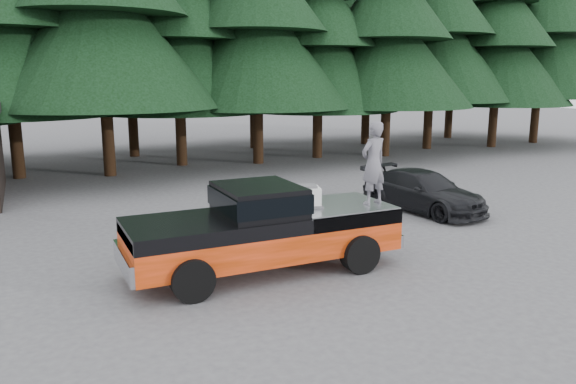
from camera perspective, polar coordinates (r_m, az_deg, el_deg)
name	(u,v)px	position (r m, az deg, el deg)	size (l,w,h in m)	color
ground	(264,285)	(11.60, -2.47, -9.39)	(120.00, 120.00, 0.00)	#464649
pickup_truck	(263,242)	(12.16, -2.52, -5.06)	(6.00, 2.04, 1.33)	#EA4219
truck_cab	(259,199)	(11.88, -3.01, -0.69)	(1.66, 1.90, 0.59)	black
air_compressor	(306,197)	(12.40, 1.82, -0.55)	(0.61, 0.51, 0.42)	white
man_on_bed	(373,163)	(12.69, 8.66, 2.92)	(0.68, 0.45, 1.87)	#5E5C64
parked_car	(423,191)	(18.09, 13.56, 0.10)	(1.76, 4.32, 1.25)	black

